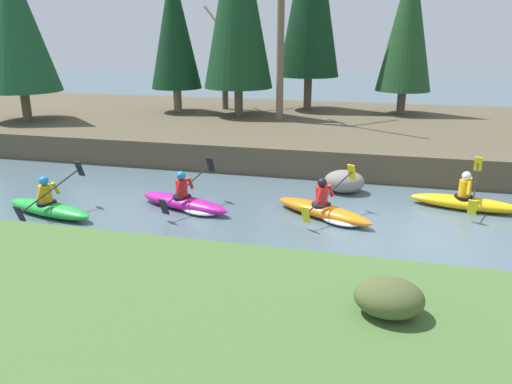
# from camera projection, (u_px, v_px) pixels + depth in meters

# --- Properties ---
(ground_plane) EXTENTS (90.00, 90.00, 0.00)m
(ground_plane) POSITION_uv_depth(u_px,v_px,m) (407.00, 235.00, 11.26)
(ground_plane) COLOR #4C606B
(riverbank_far) EXTENTS (44.00, 11.64, 0.91)m
(riverbank_far) POSITION_uv_depth(u_px,v_px,m) (399.00, 134.00, 20.07)
(riverbank_far) COLOR brown
(riverbank_far) RESTS_ON ground
(conifer_tree_far_left) EXTENTS (3.05, 3.05, 6.56)m
(conifer_tree_far_left) POSITION_uv_depth(u_px,v_px,m) (14.00, 21.00, 19.33)
(conifer_tree_far_left) COLOR brown
(conifer_tree_far_left) RESTS_ON riverbank_far
(conifer_tree_left) EXTENTS (2.22, 2.22, 6.34)m
(conifer_tree_left) POSITION_uv_depth(u_px,v_px,m) (174.00, 27.00, 21.58)
(conifer_tree_left) COLOR #7A664C
(conifer_tree_left) RESTS_ON riverbank_far
(conifer_tree_mid_right) EXTENTS (2.35, 2.35, 6.73)m
(conifer_tree_mid_right) POSITION_uv_depth(u_px,v_px,m) (408.00, 22.00, 20.93)
(conifer_tree_mid_right) COLOR brown
(conifer_tree_mid_right) RESTS_ON riverbank_far
(bare_tree_upstream) EXTENTS (2.68, 2.65, 4.78)m
(bare_tree_upstream) POSITION_uv_depth(u_px,v_px,m) (225.00, 59.00, 22.88)
(bare_tree_upstream) COLOR brown
(bare_tree_upstream) RESTS_ON riverbank_far
(bare_tree_mid_upstream) EXTENTS (3.99, 3.94, 7.28)m
(bare_tree_mid_upstream) POSITION_uv_depth(u_px,v_px,m) (282.00, 33.00, 19.37)
(bare_tree_mid_upstream) COLOR brown
(bare_tree_mid_upstream) RESTS_ON riverbank_far
(shrub_clump_third) EXTENTS (0.91, 0.76, 0.49)m
(shrub_clump_third) POSITION_uv_depth(u_px,v_px,m) (389.00, 297.00, 6.49)
(shrub_clump_third) COLOR #4C562D
(shrub_clump_third) RESTS_ON riverbank_near
(kayaker_lead) EXTENTS (2.79, 2.06, 1.20)m
(kayaker_lead) POSITION_uv_depth(u_px,v_px,m) (466.00, 201.00, 12.81)
(kayaker_lead) COLOR yellow
(kayaker_lead) RESTS_ON ground
(kayaker_middle) EXTENTS (2.66, 1.94, 1.20)m
(kayaker_middle) POSITION_uv_depth(u_px,v_px,m) (327.00, 211.00, 12.18)
(kayaker_middle) COLOR orange
(kayaker_middle) RESTS_ON ground
(kayaker_trailing) EXTENTS (2.76, 2.03, 1.20)m
(kayaker_trailing) POSITION_uv_depth(u_px,v_px,m) (187.00, 202.00, 12.79)
(kayaker_trailing) COLOR #C61999
(kayaker_trailing) RESTS_ON ground
(kayaker_far_back) EXTENTS (2.78, 2.05, 1.20)m
(kayaker_far_back) POSITION_uv_depth(u_px,v_px,m) (49.00, 207.00, 12.39)
(kayaker_far_back) COLOR green
(kayaker_far_back) RESTS_ON ground
(boulder_midstream) EXTENTS (1.14, 0.89, 0.64)m
(boulder_midstream) POSITION_uv_depth(u_px,v_px,m) (344.00, 181.00, 14.16)
(boulder_midstream) COLOR gray
(boulder_midstream) RESTS_ON ground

